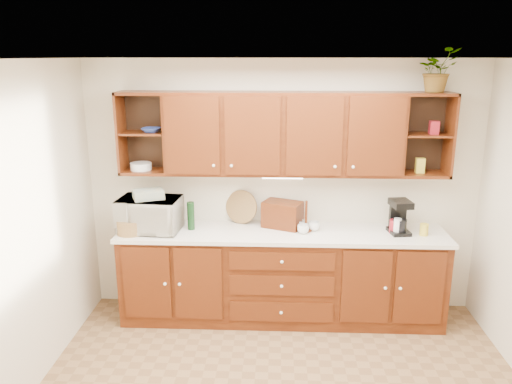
# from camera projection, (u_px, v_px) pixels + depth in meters

# --- Properties ---
(ceiling) EXTENTS (4.00, 4.00, 0.00)m
(ceiling) POSITION_uv_depth(u_px,v_px,m) (287.00, 59.00, 3.11)
(ceiling) COLOR white
(ceiling) RESTS_ON back_wall
(back_wall) EXTENTS (4.00, 0.00, 4.00)m
(back_wall) POSITION_uv_depth(u_px,v_px,m) (282.00, 188.00, 5.14)
(back_wall) COLOR beige
(back_wall) RESTS_ON floor
(left_wall) EXTENTS (0.00, 3.50, 3.50)m
(left_wall) POSITION_uv_depth(u_px,v_px,m) (2.00, 248.00, 3.54)
(left_wall) COLOR beige
(left_wall) RESTS_ON floor
(base_cabinets) EXTENTS (3.20, 0.60, 0.90)m
(base_cabinets) POSITION_uv_depth(u_px,v_px,m) (281.00, 276.00, 5.07)
(base_cabinets) COLOR #3B1406
(base_cabinets) RESTS_ON floor
(countertop) EXTENTS (3.24, 0.64, 0.04)m
(countertop) POSITION_uv_depth(u_px,v_px,m) (282.00, 233.00, 4.94)
(countertop) COLOR white
(countertop) RESTS_ON base_cabinets
(upper_cabinets) EXTENTS (3.20, 0.33, 0.80)m
(upper_cabinets) POSITION_uv_depth(u_px,v_px,m) (284.00, 133.00, 4.83)
(upper_cabinets) COLOR #3B1406
(upper_cabinets) RESTS_ON back_wall
(undercabinet_light) EXTENTS (0.40, 0.05, 0.02)m
(undercabinet_light) POSITION_uv_depth(u_px,v_px,m) (283.00, 177.00, 4.89)
(undercabinet_light) COLOR white
(undercabinet_light) RESTS_ON upper_cabinets
(wicker_basket) EXTENTS (0.32, 0.32, 0.14)m
(wicker_basket) POSITION_uv_depth(u_px,v_px,m) (130.00, 227.00, 4.86)
(wicker_basket) COLOR olive
(wicker_basket) RESTS_ON countertop
(microwave) EXTENTS (0.63, 0.45, 0.33)m
(microwave) POSITION_uv_depth(u_px,v_px,m) (150.00, 214.00, 4.92)
(microwave) COLOR beige
(microwave) RESTS_ON countertop
(towel_stack) EXTENTS (0.34, 0.31, 0.09)m
(towel_stack) POSITION_uv_depth(u_px,v_px,m) (148.00, 194.00, 4.87)
(towel_stack) COLOR tan
(towel_stack) RESTS_ON microwave
(wine_bottle) EXTENTS (0.08, 0.08, 0.28)m
(wine_bottle) POSITION_uv_depth(u_px,v_px,m) (191.00, 216.00, 4.96)
(wine_bottle) COLOR black
(wine_bottle) RESTS_ON countertop
(woven_tray) EXTENTS (0.36, 0.21, 0.34)m
(woven_tray) POSITION_uv_depth(u_px,v_px,m) (241.00, 222.00, 5.19)
(woven_tray) COLOR olive
(woven_tray) RESTS_ON countertop
(bread_box) EXTENTS (0.44, 0.37, 0.26)m
(bread_box) POSITION_uv_depth(u_px,v_px,m) (283.00, 214.00, 5.03)
(bread_box) COLOR #3B1406
(bread_box) RESTS_ON countertop
(mug_tree) EXTENTS (0.26, 0.27, 0.31)m
(mug_tree) POSITION_uv_depth(u_px,v_px,m) (306.00, 226.00, 4.94)
(mug_tree) COLOR #3B1406
(mug_tree) RESTS_ON countertop
(canister_red) EXTENTS (0.12, 0.12, 0.13)m
(canister_red) POSITION_uv_depth(u_px,v_px,m) (395.00, 226.00, 4.87)
(canister_red) COLOR maroon
(canister_red) RESTS_ON countertop
(canister_white) EXTENTS (0.08, 0.08, 0.17)m
(canister_white) POSITION_uv_depth(u_px,v_px,m) (397.00, 227.00, 4.82)
(canister_white) COLOR white
(canister_white) RESTS_ON countertop
(canister_yellow) EXTENTS (0.09, 0.09, 0.12)m
(canister_yellow) POSITION_uv_depth(u_px,v_px,m) (424.00, 230.00, 4.81)
(canister_yellow) COLOR gold
(canister_yellow) RESTS_ON countertop
(coffee_maker) EXTENTS (0.21, 0.26, 0.33)m
(coffee_maker) POSITION_uv_depth(u_px,v_px,m) (399.00, 217.00, 4.86)
(coffee_maker) COLOR black
(coffee_maker) RESTS_ON countertop
(bowl_stack) EXTENTS (0.20, 0.20, 0.04)m
(bowl_stack) POSITION_uv_depth(u_px,v_px,m) (151.00, 130.00, 4.84)
(bowl_stack) COLOR #273D90
(bowl_stack) RESTS_ON upper_cabinets
(plate_stack) EXTENTS (0.22, 0.22, 0.07)m
(plate_stack) POSITION_uv_depth(u_px,v_px,m) (141.00, 166.00, 4.97)
(plate_stack) COLOR white
(plate_stack) RESTS_ON upper_cabinets
(pantry_box_yellow) EXTENTS (0.08, 0.06, 0.15)m
(pantry_box_yellow) POSITION_uv_depth(u_px,v_px,m) (420.00, 166.00, 4.82)
(pantry_box_yellow) COLOR gold
(pantry_box_yellow) RESTS_ON upper_cabinets
(pantry_box_red) EXTENTS (0.08, 0.07, 0.12)m
(pantry_box_red) POSITION_uv_depth(u_px,v_px,m) (434.00, 128.00, 4.72)
(pantry_box_red) COLOR maroon
(pantry_box_red) RESTS_ON upper_cabinets
(potted_plant) EXTENTS (0.46, 0.43, 0.40)m
(potted_plant) POSITION_uv_depth(u_px,v_px,m) (437.00, 70.00, 4.57)
(potted_plant) COLOR #999999
(potted_plant) RESTS_ON upper_cabinets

